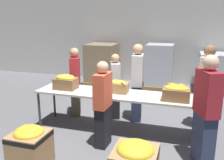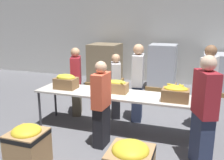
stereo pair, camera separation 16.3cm
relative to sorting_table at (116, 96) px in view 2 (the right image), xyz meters
The scene contains 16 objects.
ground_plane 0.77m from the sorting_table, ahead, with size 30.00×30.00×0.00m, color slate.
wall_back 4.51m from the sorting_table, 90.00° to the left, with size 16.00×0.08×4.00m.
sorting_table is the anchor object (origin of this frame).
banana_box_0 1.15m from the sorting_table, behind, with size 0.46×0.33×0.32m.
banana_box_1 0.19m from the sorting_table, 86.87° to the left, with size 0.44×0.30×0.26m.
banana_box_2 1.20m from the sorting_table, ahead, with size 0.49×0.34×0.31m.
volunteer_0 1.89m from the sorting_table, 22.24° to the left, with size 0.38×0.53×1.78m.
volunteer_1 0.67m from the sorting_table, 95.07° to the right, with size 0.23×0.43×1.58m.
volunteer_2 0.74m from the sorting_table, 108.31° to the left, with size 0.33×0.45×1.51m.
volunteer_3 1.82m from the sorting_table, 23.94° to the right, with size 0.40×0.53×1.78m.
volunteer_4 0.78m from the sorting_table, 68.70° to the left, with size 0.30×0.50×1.75m.
volunteer_5 1.32m from the sorting_table, 153.79° to the left, with size 0.36×0.49×1.63m.
donation_bin_0 1.93m from the sorting_table, 119.58° to the right, with size 0.55×0.55×0.68m.
pallet_stack_0 3.58m from the sorting_table, 82.78° to the left, with size 0.92×0.92×1.46m.
pallet_stack_1 4.25m from the sorting_table, 58.79° to the left, with size 1.11×1.11×1.22m.
pallet_stack_2 3.83m from the sorting_table, 113.76° to the left, with size 1.09×1.09×1.41m.
Camera 2 is at (1.49, -4.58, 2.31)m, focal length 40.00 mm.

